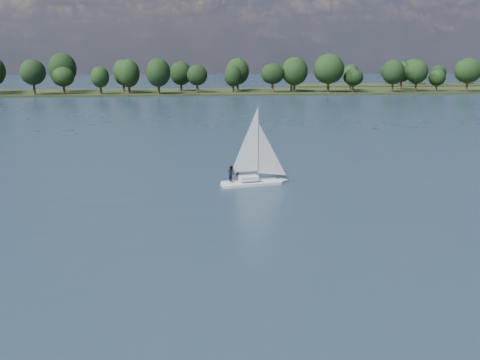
# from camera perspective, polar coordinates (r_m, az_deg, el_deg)

# --- Properties ---
(ground) EXTENTS (700.00, 700.00, 0.00)m
(ground) POSITION_cam_1_polar(r_m,az_deg,el_deg) (115.01, -3.41, 5.69)
(ground) COLOR #233342
(ground) RESTS_ON ground
(far_shore) EXTENTS (660.00, 40.00, 1.50)m
(far_shore) POSITION_cam_1_polar(r_m,az_deg,el_deg) (226.50, -4.60, 9.26)
(far_shore) COLOR black
(far_shore) RESTS_ON ground
(sailboat) EXTENTS (7.64, 3.63, 9.70)m
(sailboat) POSITION_cam_1_polar(r_m,az_deg,el_deg) (61.88, 1.26, 1.92)
(sailboat) COLOR silver
(sailboat) RESTS_ON ground
(treeline) EXTENTS (562.74, 73.65, 17.64)m
(treeline) POSITION_cam_1_polar(r_m,az_deg,el_deg) (221.98, -4.57, 11.27)
(treeline) COLOR black
(treeline) RESTS_ON ground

